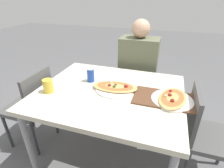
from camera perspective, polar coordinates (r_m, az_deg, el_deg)
The scene contains 11 objects.
ground_plane at distance 1.96m, azimuth -0.64°, elevation -21.49°, with size 14.00×14.00×0.00m, color #59595B.
dining_table at distance 1.51m, azimuth -0.77°, elevation -4.39°, with size 1.21×1.00×0.75m.
chair_far_seated at distance 2.28m, azimuth 8.59°, elevation 1.62°, with size 0.40×0.40×0.85m.
chair_side_left at distance 1.94m, azimuth -24.64°, elevation -6.01°, with size 0.40×0.40×0.85m.
chair_side_right at distance 1.63m, azimuth 28.09°, elevation -13.73°, with size 0.40×0.40×0.85m.
person_seated at distance 2.09m, azimuth 8.52°, elevation 6.34°, with size 0.43×0.29×1.24m.
pizza_main at distance 1.49m, azimuth 0.97°, elevation -1.10°, with size 0.40×0.33×0.06m.
soda_can at distance 1.62m, azimuth -6.99°, elevation 2.89°, with size 0.07×0.07×0.12m.
drink_glass at distance 1.52m, azimuth -20.15°, elevation -0.57°, with size 0.08×0.08×0.11m.
serving_tray at distance 1.41m, azimuth 16.51°, elevation -4.65°, with size 0.46×0.28×0.01m.
pizza_second at distance 1.41m, azimuth 19.07°, elevation -4.61°, with size 0.31×0.37×0.05m.
Camera 1 is at (0.42, -1.21, 1.48)m, focal length 28.00 mm.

